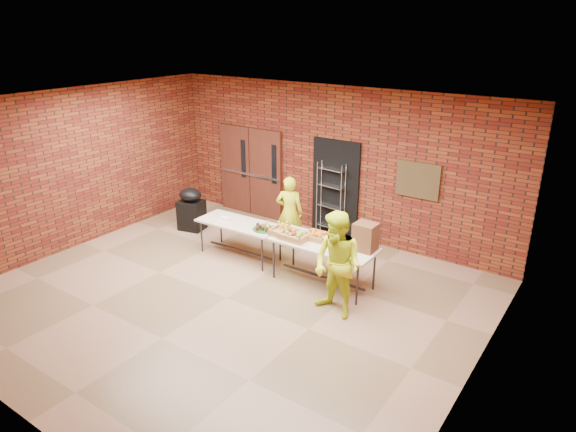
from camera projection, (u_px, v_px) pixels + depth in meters
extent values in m
cube|color=brown|center=(227.00, 299.00, 8.71)|extent=(8.00, 7.00, 0.04)
cube|color=silver|center=(217.00, 106.00, 7.55)|extent=(8.00, 7.00, 0.04)
cube|color=maroon|center=(334.00, 162.00, 10.83)|extent=(8.00, 0.04, 3.20)
cube|color=maroon|center=(0.00, 304.00, 5.43)|extent=(8.00, 0.04, 3.20)
cube|color=maroon|center=(71.00, 170.00, 10.27)|extent=(0.04, 7.00, 3.20)
cube|color=maroon|center=(481.00, 277.00, 5.99)|extent=(0.04, 7.00, 3.20)
cube|color=#4C2015|center=(236.00, 169.00, 12.37)|extent=(0.88, 0.08, 2.10)
cube|color=#4C2015|center=(266.00, 175.00, 11.89)|extent=(0.88, 0.08, 2.10)
cube|color=black|center=(243.00, 159.00, 12.08)|extent=(0.12, 0.02, 0.90)
cube|color=black|center=(274.00, 164.00, 11.60)|extent=(0.12, 0.02, 0.90)
cube|color=#ACADB3|center=(249.00, 174.00, 12.11)|extent=(1.70, 0.04, 0.05)
cube|color=black|center=(335.00, 188.00, 10.92)|extent=(1.10, 0.06, 2.10)
cube|color=#45371B|center=(418.00, 180.00, 9.78)|extent=(0.85, 0.04, 0.70)
cube|color=#C4AF95|center=(240.00, 224.00, 10.01)|extent=(1.75, 0.77, 0.04)
cube|color=#2B2B2F|center=(241.00, 250.00, 10.22)|extent=(1.54, 0.09, 0.03)
cylinder|color=#2B2B2F|center=(221.00, 227.00, 10.77)|extent=(0.03, 0.03, 0.67)
cylinder|color=#2B2B2F|center=(280.00, 244.00, 9.95)|extent=(0.03, 0.03, 0.67)
cylinder|color=#2B2B2F|center=(202.00, 236.00, 10.33)|extent=(0.03, 0.03, 0.67)
cylinder|color=#2B2B2F|center=(262.00, 255.00, 9.51)|extent=(0.03, 0.03, 0.67)
cube|color=#C4AF95|center=(323.00, 244.00, 8.91)|extent=(1.90, 0.80, 0.04)
cube|color=#2B2B2F|center=(322.00, 277.00, 9.14)|extent=(1.69, 0.05, 0.03)
cylinder|color=#2B2B2F|center=(293.00, 247.00, 9.74)|extent=(0.04, 0.04, 0.74)
cylinder|color=#2B2B2F|center=(374.00, 270.00, 8.84)|extent=(0.04, 0.04, 0.74)
cylinder|color=#2B2B2F|center=(274.00, 259.00, 9.26)|extent=(0.04, 0.04, 0.74)
cylinder|color=#2B2B2F|center=(357.00, 285.00, 8.36)|extent=(0.04, 0.04, 0.74)
cube|color=#A98644|center=(284.00, 233.00, 9.23)|extent=(0.46, 0.36, 0.07)
cube|color=#A98644|center=(317.00, 237.00, 9.07)|extent=(0.43, 0.34, 0.07)
cube|color=#A98644|center=(294.00, 237.00, 9.07)|extent=(0.49, 0.38, 0.08)
cylinder|color=#1A5316|center=(264.00, 229.00, 9.68)|extent=(0.44, 0.44, 0.02)
cube|color=white|center=(225.00, 218.00, 10.13)|extent=(0.18, 0.12, 0.06)
cube|color=#53301C|center=(365.00, 237.00, 8.57)|extent=(0.37, 0.33, 0.48)
cylinder|color=white|center=(338.00, 245.00, 8.55)|extent=(0.08, 0.08, 0.23)
cylinder|color=white|center=(340.00, 248.00, 8.44)|extent=(0.08, 0.08, 0.23)
cylinder|color=white|center=(340.00, 241.00, 8.72)|extent=(0.08, 0.08, 0.23)
cube|color=black|center=(192.00, 215.00, 11.45)|extent=(0.61, 0.54, 0.67)
ellipsoid|color=black|center=(190.00, 195.00, 11.28)|extent=(0.60, 0.54, 0.29)
imported|color=#CDE119|center=(289.00, 212.00, 10.41)|extent=(0.65, 0.55, 1.51)
imported|color=#CDE119|center=(337.00, 265.00, 7.93)|extent=(0.96, 0.82, 1.72)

